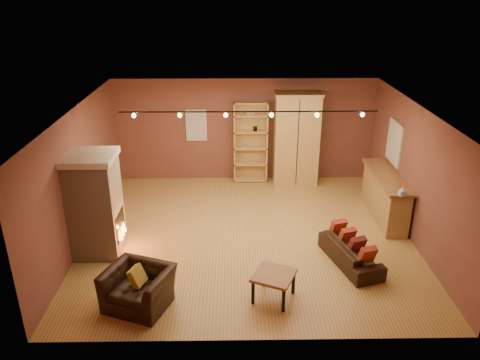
{
  "coord_description": "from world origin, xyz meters",
  "views": [
    {
      "loc": [
        -0.32,
        -8.94,
        5.13
      ],
      "look_at": [
        -0.17,
        0.2,
        1.23
      ],
      "focal_mm": 35.0,
      "sensor_mm": 36.0,
      "label": 1
    }
  ],
  "objects_px": {
    "armoire": "(296,139)",
    "bar_counter": "(385,196)",
    "coffee_table": "(274,277)",
    "bookcase": "(251,141)",
    "loveseat": "(351,248)",
    "fireplace": "(96,205)",
    "armchair": "(138,282)"
  },
  "relations": [
    {
      "from": "bar_counter",
      "to": "bookcase",
      "type": "bearing_deg",
      "value": 142.72
    },
    {
      "from": "armoire",
      "to": "armchair",
      "type": "xyz_separation_m",
      "value": [
        -3.31,
        -5.28,
        -0.79
      ]
    },
    {
      "from": "loveseat",
      "to": "armchair",
      "type": "bearing_deg",
      "value": 90.97
    },
    {
      "from": "fireplace",
      "to": "bar_counter",
      "type": "xyz_separation_m",
      "value": [
        6.24,
        1.42,
        -0.52
      ]
    },
    {
      "from": "fireplace",
      "to": "coffee_table",
      "type": "relative_size",
      "value": 2.43
    },
    {
      "from": "fireplace",
      "to": "armoire",
      "type": "bearing_deg",
      "value": 38.65
    },
    {
      "from": "loveseat",
      "to": "fireplace",
      "type": "bearing_deg",
      "value": 67.6
    },
    {
      "from": "bookcase",
      "to": "armchair",
      "type": "height_order",
      "value": "bookcase"
    },
    {
      "from": "bookcase",
      "to": "armoire",
      "type": "xyz_separation_m",
      "value": [
        1.21,
        -0.2,
        0.12
      ]
    },
    {
      "from": "bar_counter",
      "to": "loveseat",
      "type": "distance_m",
      "value": 2.3
    },
    {
      "from": "coffee_table",
      "to": "bookcase",
      "type": "bearing_deg",
      "value": 92.27
    },
    {
      "from": "bookcase",
      "to": "loveseat",
      "type": "relative_size",
      "value": 1.35
    },
    {
      "from": "bookcase",
      "to": "armchair",
      "type": "relative_size",
      "value": 1.81
    },
    {
      "from": "bookcase",
      "to": "bar_counter",
      "type": "bearing_deg",
      "value": -37.28
    },
    {
      "from": "bar_counter",
      "to": "coffee_table",
      "type": "height_order",
      "value": "bar_counter"
    },
    {
      "from": "armoire",
      "to": "armchair",
      "type": "bearing_deg",
      "value": -122.08
    },
    {
      "from": "fireplace",
      "to": "armchair",
      "type": "height_order",
      "value": "fireplace"
    },
    {
      "from": "loveseat",
      "to": "coffee_table",
      "type": "height_order",
      "value": "loveseat"
    },
    {
      "from": "coffee_table",
      "to": "bar_counter",
      "type": "bearing_deg",
      "value": 46.93
    },
    {
      "from": "bar_counter",
      "to": "fireplace",
      "type": "bearing_deg",
      "value": -167.2
    },
    {
      "from": "bookcase",
      "to": "bar_counter",
      "type": "relative_size",
      "value": 1.0
    },
    {
      "from": "fireplace",
      "to": "loveseat",
      "type": "xyz_separation_m",
      "value": [
        5.02,
        -0.52,
        -0.73
      ]
    },
    {
      "from": "armoire",
      "to": "bar_counter",
      "type": "distance_m",
      "value": 2.88
    },
    {
      "from": "bar_counter",
      "to": "loveseat",
      "type": "bearing_deg",
      "value": -122.28
    },
    {
      "from": "armoire",
      "to": "loveseat",
      "type": "xyz_separation_m",
      "value": [
        0.6,
        -4.05,
        -0.93
      ]
    },
    {
      "from": "loveseat",
      "to": "coffee_table",
      "type": "distance_m",
      "value": 1.94
    },
    {
      "from": "armoire",
      "to": "coffee_table",
      "type": "height_order",
      "value": "armoire"
    },
    {
      "from": "bar_counter",
      "to": "armchair",
      "type": "bearing_deg",
      "value": -148.33
    },
    {
      "from": "bar_counter",
      "to": "loveseat",
      "type": "xyz_separation_m",
      "value": [
        -1.22,
        -1.94,
        -0.21
      ]
    },
    {
      "from": "fireplace",
      "to": "coffee_table",
      "type": "height_order",
      "value": "fireplace"
    },
    {
      "from": "armoire",
      "to": "coffee_table",
      "type": "relative_size",
      "value": 2.88
    },
    {
      "from": "bookcase",
      "to": "fireplace",
      "type": "bearing_deg",
      "value": -130.63
    }
  ]
}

